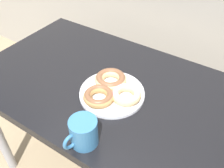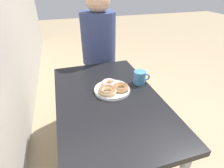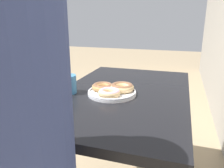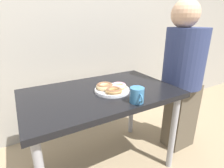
{
  "view_description": "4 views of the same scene",
  "coord_description": "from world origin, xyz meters",
  "px_view_note": "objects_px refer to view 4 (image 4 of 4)",
  "views": [
    {
      "loc": [
        0.48,
        -0.28,
        1.43
      ],
      "look_at": [
        0.07,
        0.34,
        0.78
      ],
      "focal_mm": 40.0,
      "sensor_mm": 36.0,
      "label": 1
    },
    {
      "loc": [
        -0.97,
        0.65,
        1.44
      ],
      "look_at": [
        0.07,
        0.34,
        0.78
      ],
      "focal_mm": 28.0,
      "sensor_mm": 36.0,
      "label": 2
    },
    {
      "loc": [
        1.15,
        0.68,
        1.13
      ],
      "look_at": [
        0.07,
        0.34,
        0.78
      ],
      "focal_mm": 35.0,
      "sensor_mm": 36.0,
      "label": 3
    },
    {
      "loc": [
        -0.54,
        -0.73,
        1.23
      ],
      "look_at": [
        0.07,
        0.34,
        0.78
      ],
      "focal_mm": 28.0,
      "sensor_mm": 36.0,
      "label": 4
    }
  ],
  "objects_px": {
    "donut_plate": "(112,88)",
    "coffee_mug": "(137,95)",
    "person_figure": "(183,75)",
    "dining_table": "(101,101)"
  },
  "relations": [
    {
      "from": "coffee_mug",
      "to": "person_figure",
      "type": "height_order",
      "value": "person_figure"
    },
    {
      "from": "dining_table",
      "to": "coffee_mug",
      "type": "relative_size",
      "value": 8.94
    },
    {
      "from": "donut_plate",
      "to": "person_figure",
      "type": "height_order",
      "value": "person_figure"
    },
    {
      "from": "coffee_mug",
      "to": "person_figure",
      "type": "distance_m",
      "value": 0.68
    },
    {
      "from": "dining_table",
      "to": "donut_plate",
      "type": "distance_m",
      "value": 0.14
    },
    {
      "from": "donut_plate",
      "to": "coffee_mug",
      "type": "bearing_deg",
      "value": -78.27
    },
    {
      "from": "dining_table",
      "to": "person_figure",
      "type": "height_order",
      "value": "person_figure"
    },
    {
      "from": "donut_plate",
      "to": "coffee_mug",
      "type": "height_order",
      "value": "coffee_mug"
    },
    {
      "from": "coffee_mug",
      "to": "person_figure",
      "type": "bearing_deg",
      "value": 15.01
    },
    {
      "from": "dining_table",
      "to": "donut_plate",
      "type": "xyz_separation_m",
      "value": [
        0.07,
        -0.05,
        0.11
      ]
    }
  ]
}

